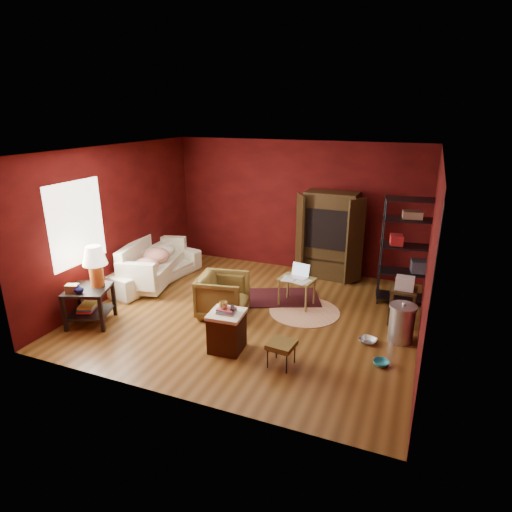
% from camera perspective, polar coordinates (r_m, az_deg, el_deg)
% --- Properties ---
extents(room, '(5.54, 5.04, 2.84)m').
position_cam_1_polar(room, '(7.07, -0.95, 2.61)').
color(room, brown).
rests_on(room, ground).
extents(sofa, '(0.99, 2.29, 0.87)m').
position_cam_1_polar(sofa, '(9.04, -13.79, -0.73)').
color(sofa, white).
rests_on(sofa, ground).
extents(armchair, '(0.86, 0.90, 0.81)m').
position_cam_1_polar(armchair, '(7.38, -4.44, -5.01)').
color(armchair, black).
rests_on(armchair, ground).
extents(pet_bowl_steel, '(0.27, 0.14, 0.26)m').
position_cam_1_polar(pet_bowl_steel, '(6.85, 14.77, -10.16)').
color(pet_bowl_steel, '#ACAFB3').
rests_on(pet_bowl_steel, ground).
extents(pet_bowl_turquoise, '(0.23, 0.12, 0.22)m').
position_cam_1_polar(pet_bowl_turquoise, '(6.36, 16.39, -12.96)').
color(pet_bowl_turquoise, teal).
rests_on(pet_bowl_turquoise, ground).
extents(vase, '(0.19, 0.20, 0.15)m').
position_cam_1_polar(vase, '(7.34, -22.57, -4.06)').
color(vase, '#0C0F40').
rests_on(vase, side_table).
extents(mug, '(0.14, 0.12, 0.13)m').
position_cam_1_polar(mug, '(6.21, -4.40, -6.44)').
color(mug, '#DEC26C').
rests_on(mug, hamper).
extents(side_table, '(0.86, 0.86, 1.31)m').
position_cam_1_polar(side_table, '(7.48, -21.05, -2.74)').
color(side_table, black).
rests_on(side_table, ground).
extents(sofa_cushions, '(1.18, 2.06, 0.81)m').
position_cam_1_polar(sofa_cushions, '(9.02, -13.73, -1.00)').
color(sofa_cushions, white).
rests_on(sofa_cushions, sofa).
extents(hamper, '(0.53, 0.53, 0.69)m').
position_cam_1_polar(hamper, '(6.40, -3.90, -9.86)').
color(hamper, '#3F1D0E').
rests_on(hamper, ground).
extents(footstool, '(0.39, 0.39, 0.36)m').
position_cam_1_polar(footstool, '(6.02, 3.42, -11.84)').
color(footstool, black).
rests_on(footstool, ground).
extents(rug_round, '(1.42, 1.42, 0.01)m').
position_cam_1_polar(rug_round, '(7.68, 6.46, -7.35)').
color(rug_round, '#EBE2C4').
rests_on(rug_round, ground).
extents(rug_oriental, '(1.55, 1.33, 0.01)m').
position_cam_1_polar(rug_oriental, '(8.16, 3.71, -5.51)').
color(rug_oriental, '#481318').
rests_on(rug_oriental, ground).
extents(laptop_desk, '(0.68, 0.56, 0.76)m').
position_cam_1_polar(laptop_desk, '(7.73, 5.52, -3.35)').
color(laptop_desk, olive).
rests_on(laptop_desk, ground).
extents(tv_armoire, '(1.44, 0.78, 1.82)m').
position_cam_1_polar(tv_armoire, '(9.01, 9.81, 2.93)').
color(tv_armoire, '#35230F').
rests_on(tv_armoire, ground).
extents(wire_shelving, '(1.01, 0.55, 1.95)m').
position_cam_1_polar(wire_shelving, '(8.08, 19.76, 1.11)').
color(wire_shelving, black).
rests_on(wire_shelving, ground).
extents(small_stand, '(0.42, 0.42, 0.82)m').
position_cam_1_polar(small_stand, '(7.41, 19.15, -4.19)').
color(small_stand, '#35230F').
rests_on(small_stand, ground).
extents(trash_can, '(0.53, 0.53, 0.65)m').
position_cam_1_polar(trash_can, '(6.97, 18.83, -8.46)').
color(trash_can, silver).
rests_on(trash_can, ground).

